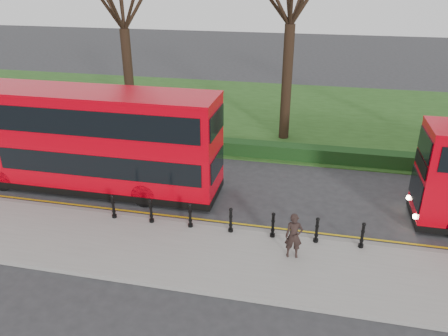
# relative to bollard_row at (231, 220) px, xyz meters

# --- Properties ---
(ground) EXTENTS (120.00, 120.00, 0.00)m
(ground) POSITION_rel_bollard_row_xyz_m (-1.00, 1.35, -0.65)
(ground) COLOR #28282B
(ground) RESTS_ON ground
(pavement) EXTENTS (60.00, 4.00, 0.15)m
(pavement) POSITION_rel_bollard_row_xyz_m (-1.00, -1.65, -0.58)
(pavement) COLOR gray
(pavement) RESTS_ON ground
(kerb) EXTENTS (60.00, 0.25, 0.16)m
(kerb) POSITION_rel_bollard_row_xyz_m (-1.00, 0.35, -0.58)
(kerb) COLOR slate
(kerb) RESTS_ON ground
(grass_verge) EXTENTS (60.00, 18.00, 0.06)m
(grass_verge) POSITION_rel_bollard_row_xyz_m (-1.00, 16.35, -0.62)
(grass_verge) COLOR #224517
(grass_verge) RESTS_ON ground
(hedge) EXTENTS (60.00, 0.90, 0.80)m
(hedge) POSITION_rel_bollard_row_xyz_m (-1.00, 8.15, -0.25)
(hedge) COLOR black
(hedge) RESTS_ON ground
(yellow_line_outer) EXTENTS (60.00, 0.10, 0.01)m
(yellow_line_outer) POSITION_rel_bollard_row_xyz_m (-1.00, 0.65, -0.64)
(yellow_line_outer) COLOR yellow
(yellow_line_outer) RESTS_ON ground
(yellow_line_inner) EXTENTS (60.00, 0.10, 0.01)m
(yellow_line_inner) POSITION_rel_bollard_row_xyz_m (-1.00, 0.85, -0.64)
(yellow_line_inner) COLOR yellow
(yellow_line_inner) RESTS_ON ground
(bollard_row) EXTENTS (10.01, 0.15, 1.00)m
(bollard_row) POSITION_rel_bollard_row_xyz_m (0.00, 0.00, 0.00)
(bollard_row) COLOR black
(bollard_row) RESTS_ON pavement
(bus_lead) EXTENTS (11.87, 2.72, 4.72)m
(bus_lead) POSITION_rel_bollard_row_xyz_m (-7.09, 2.62, 1.73)
(bus_lead) COLOR #BF000E
(bus_lead) RESTS_ON ground
(pedestrian) EXTENTS (0.66, 0.47, 1.69)m
(pedestrian) POSITION_rel_bollard_row_xyz_m (2.49, -1.11, 0.35)
(pedestrian) COLOR black
(pedestrian) RESTS_ON pavement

